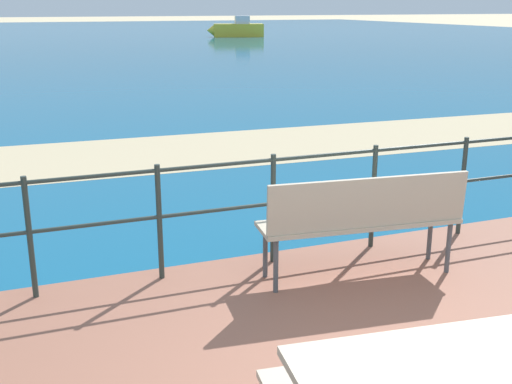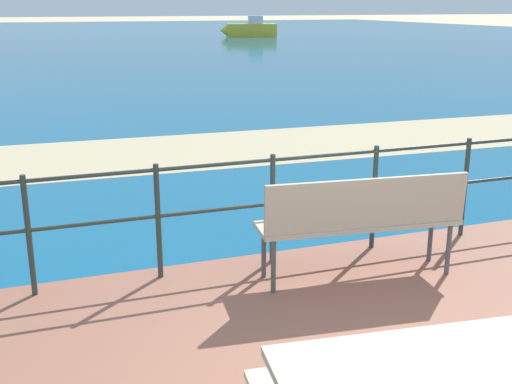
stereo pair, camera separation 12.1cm
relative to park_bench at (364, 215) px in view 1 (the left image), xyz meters
The scene contains 5 objects.
sea_water 38.20m from the park_bench, 90.80° to the left, with size 90.00×90.00×0.01m, color #145B84.
beach_strip 5.36m from the park_bench, 95.75° to the left, with size 54.00×2.56×0.01m, color tan.
park_bench is the anchor object (origin of this frame).
railing_fence 0.80m from the park_bench, 131.96° to the left, with size 5.94×0.04×0.96m.
boat_near 40.95m from the park_bench, 72.06° to the left, with size 4.05×1.99×1.42m.
Camera 1 is at (-1.98, -2.35, 2.22)m, focal length 44.51 mm.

